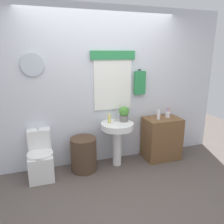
# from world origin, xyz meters

# --- Properties ---
(ground_plane) EXTENTS (8.00, 8.00, 0.00)m
(ground_plane) POSITION_xyz_m (0.00, 0.00, 0.00)
(ground_plane) COLOR #564C47
(back_wall) EXTENTS (4.40, 0.18, 2.60)m
(back_wall) POSITION_xyz_m (0.00, 1.15, 1.30)
(back_wall) COLOR silver
(back_wall) RESTS_ON ground_plane
(toilet) EXTENTS (0.38, 0.51, 0.74)m
(toilet) POSITION_xyz_m (-1.05, 0.88, 0.28)
(toilet) COLOR white
(toilet) RESTS_ON ground_plane
(laundry_hamper) EXTENTS (0.42, 0.42, 0.56)m
(laundry_hamper) POSITION_xyz_m (-0.39, 0.85, 0.28)
(laundry_hamper) COLOR #4C3828
(laundry_hamper) RESTS_ON ground_plane
(pedestal_sink) EXTENTS (0.54, 0.54, 0.75)m
(pedestal_sink) POSITION_xyz_m (0.19, 0.85, 0.57)
(pedestal_sink) COLOR white
(pedestal_sink) RESTS_ON ground_plane
(faucet) EXTENTS (0.03, 0.03, 0.10)m
(faucet) POSITION_xyz_m (0.19, 0.97, 0.80)
(faucet) COLOR silver
(faucet) RESTS_ON pedestal_sink
(wooden_cabinet) EXTENTS (0.63, 0.44, 0.75)m
(wooden_cabinet) POSITION_xyz_m (1.04, 0.85, 0.38)
(wooden_cabinet) COLOR brown
(wooden_cabinet) RESTS_ON ground_plane
(soap_bottle) EXTENTS (0.05, 0.05, 0.15)m
(soap_bottle) POSITION_xyz_m (0.07, 0.90, 0.82)
(soap_bottle) COLOR #DBD166
(soap_bottle) RESTS_ON pedestal_sink
(potted_plant) EXTENTS (0.17, 0.17, 0.26)m
(potted_plant) POSITION_xyz_m (0.33, 0.91, 0.89)
(potted_plant) COLOR slate
(potted_plant) RESTS_ON pedestal_sink
(lotion_bottle) EXTENTS (0.05, 0.05, 0.17)m
(lotion_bottle) POSITION_xyz_m (0.93, 0.81, 0.84)
(lotion_bottle) COLOR white
(lotion_bottle) RESTS_ON wooden_cabinet
(toothbrush_cup) EXTENTS (0.08, 0.08, 0.19)m
(toothbrush_cup) POSITION_xyz_m (1.15, 0.87, 0.81)
(toothbrush_cup) COLOR silver
(toothbrush_cup) RESTS_ON wooden_cabinet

